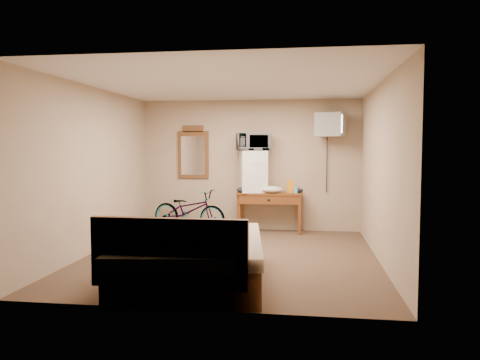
% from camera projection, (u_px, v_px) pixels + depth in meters
% --- Properties ---
extents(room, '(4.60, 4.64, 2.50)m').
position_uv_depth(room, '(231.00, 171.00, 6.76)').
color(room, '#4D3C26').
rests_on(room, ground).
extents(desk, '(1.23, 0.50, 0.75)m').
position_uv_depth(desk, '(270.00, 200.00, 8.73)').
color(desk, brown).
rests_on(desk, floor).
extents(mini_fridge, '(0.58, 0.57, 0.78)m').
position_uv_depth(mini_fridge, '(253.00, 171.00, 8.77)').
color(mini_fridge, white).
rests_on(mini_fridge, desk).
extents(microwave, '(0.70, 0.57, 0.33)m').
position_uv_depth(microwave, '(253.00, 142.00, 8.73)').
color(microwave, white).
rests_on(microwave, mini_fridge).
extents(snack_bag, '(0.13, 0.09, 0.24)m').
position_uv_depth(snack_bag, '(290.00, 186.00, 8.68)').
color(snack_bag, orange).
rests_on(snack_bag, desk).
extents(blue_cup, '(0.07, 0.07, 0.12)m').
position_uv_depth(blue_cup, '(296.00, 190.00, 8.60)').
color(blue_cup, '#45B8EB').
rests_on(blue_cup, desk).
extents(cloth_cream, '(0.41, 0.32, 0.13)m').
position_uv_depth(cloth_cream, '(272.00, 190.00, 8.64)').
color(cloth_cream, beige).
rests_on(cloth_cream, desk).
extents(cloth_dark_a, '(0.30, 0.22, 0.11)m').
position_uv_depth(cloth_dark_a, '(244.00, 190.00, 8.67)').
color(cloth_dark_a, black).
rests_on(cloth_dark_a, desk).
extents(cloth_dark_b, '(0.18, 0.15, 0.08)m').
position_uv_depth(cloth_dark_b, '(298.00, 190.00, 8.72)').
color(cloth_dark_b, black).
rests_on(cloth_dark_b, desk).
extents(crt_television, '(0.60, 0.65, 0.43)m').
position_uv_depth(crt_television, '(331.00, 125.00, 8.49)').
color(crt_television, black).
rests_on(crt_television, room).
extents(wall_mirror, '(0.61, 0.04, 1.03)m').
position_uv_depth(wall_mirror, '(193.00, 153.00, 9.14)').
color(wall_mirror, brown).
rests_on(wall_mirror, room).
extents(bicycle, '(1.61, 0.92, 0.80)m').
position_uv_depth(bicycle, '(189.00, 210.00, 8.90)').
color(bicycle, black).
rests_on(bicycle, floor).
extents(bed, '(1.89, 2.35, 0.90)m').
position_uv_depth(bed, '(191.00, 258.00, 5.51)').
color(bed, brown).
rests_on(bed, floor).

